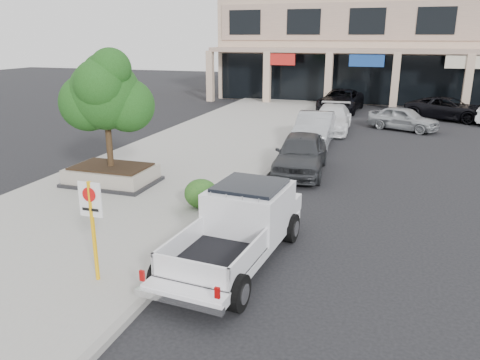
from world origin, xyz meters
name	(u,v)px	position (x,y,z in m)	size (l,w,h in m)	color
ground	(257,252)	(0.00, 0.00, 0.00)	(120.00, 120.00, 0.00)	black
sidewalk	(169,171)	(-5.50, 6.00, 0.07)	(8.00, 52.00, 0.15)	gray
curb	(261,179)	(-1.55, 6.00, 0.07)	(0.20, 52.00, 0.15)	gray
strip_mall	(461,44)	(8.00, 33.93, 4.75)	(40.55, 12.43, 9.50)	tan
planter	(112,175)	(-6.61, 3.57, 0.48)	(3.20, 2.20, 0.68)	black
planter_tree	(111,94)	(-6.48, 3.72, 3.41)	(2.90, 2.55, 4.00)	black
no_parking_sign	(92,218)	(-2.91, -2.76, 1.63)	(0.55, 0.09, 2.30)	#FFB40D
hedge	(201,194)	(-2.47, 2.22, 0.62)	(1.10, 0.99, 0.94)	#144618
pickup_truck	(234,230)	(-0.35, -0.77, 0.89)	(2.08, 5.63, 1.77)	white
curb_car_a	(301,153)	(-0.36, 7.67, 0.81)	(1.92, 4.78, 1.63)	#2D2F33
curb_car_b	(315,129)	(-0.71, 13.10, 0.82)	(1.73, 4.97, 1.64)	#96999D
curb_car_c	(332,118)	(-0.33, 16.90, 0.75)	(2.11, 5.18, 1.50)	silver
curb_car_d	(341,100)	(-0.72, 24.69, 0.81)	(2.70, 5.86, 1.63)	black
lot_car_a	(403,118)	(3.68, 18.57, 0.70)	(1.65, 4.09, 1.39)	#A1A4A8
lot_car_d	(448,109)	(6.53, 23.30, 0.75)	(2.48, 5.37, 1.49)	black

